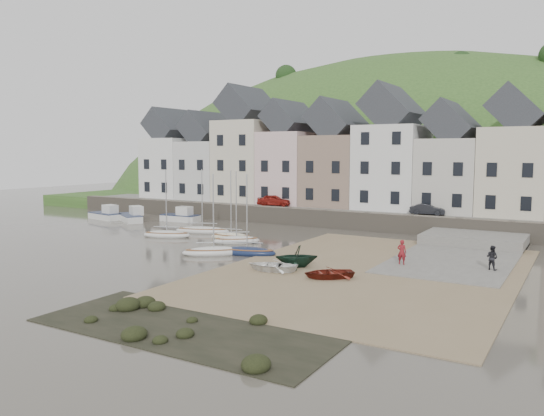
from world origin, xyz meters
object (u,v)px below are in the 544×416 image
Objects in this scene: rowboat_green at (297,256)px; person_red at (402,252)px; rowboat_white at (272,266)px; rowboat_red at (329,273)px; sailboat_0 at (202,230)px; car_right at (427,209)px; person_dark at (492,258)px; car_left at (274,200)px.

person_red is at bearing 90.62° from rowboat_green.
rowboat_white is at bearing -59.64° from rowboat_green.
rowboat_green is at bearing 32.17° from person_red.
rowboat_red is at bearing 77.05° from rowboat_white.
person_red is at bearing 118.54° from rowboat_white.
rowboat_green is (15.06, -9.19, 0.54)m from sailboat_0.
car_right is at bearing 157.17° from rowboat_white.
person_dark reaches higher than rowboat_green.
car_left is 1.15× the size of car_right.
car_left is at bearing 80.10° from car_right.
person_red is (20.95, -5.04, 0.71)m from sailboat_0.
car_right is at bearing 139.54° from rowboat_red.
car_left reaches higher than rowboat_green.
car_left is at bearing 179.19° from rowboat_green.
rowboat_green reaches higher than rowboat_white.
sailboat_0 is 21.56m from person_red.
car_left is at bearing -43.35° from person_red.
car_right is at bearing 33.26° from sailboat_0.
sailboat_0 is 1.65× the size of car_left.
rowboat_red is (3.16, -1.80, -0.42)m from rowboat_green.
rowboat_red is (4.00, -0.00, -0.02)m from rowboat_white.
person_dark is (26.49, -3.72, 0.66)m from sailboat_0.
car_left is (-13.27, 22.95, 1.85)m from rowboat_white.
person_red is 1.06× the size of person_dark.
rowboat_red is at bearing -160.46° from car_left.
rowboat_red is at bearing 62.40° from person_red.
car_right is (-8.25, 15.69, 1.23)m from person_dark.
person_dark reaches higher than rowboat_red.
car_left reaches higher than rowboat_white.
rowboat_green is 1.65× the size of person_red.
person_red is 0.44× the size of car_left.
rowboat_green is 12.67m from person_dark.
rowboat_green is 25.47m from car_left.
car_left reaches higher than person_red.
sailboat_0 is at bearing 13.08° from person_dark.
person_red is at bearing -13.54° from sailboat_0.
rowboat_green is 21.43m from car_right.
rowboat_white is 1.93× the size of person_red.
rowboat_green is 0.90× the size of rowboat_red.
sailboat_0 is at bearing -161.48° from rowboat_red.
rowboat_red is 0.81× the size of car_left.
car_left reaches higher than car_right.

